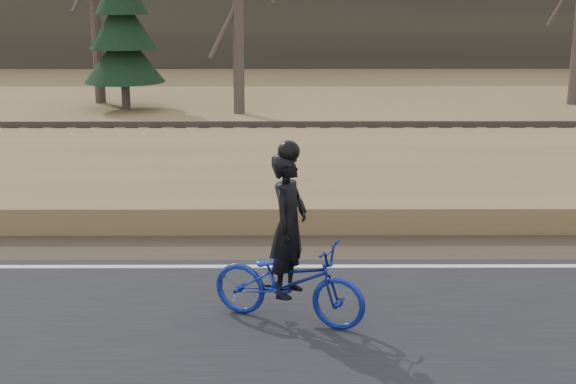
{
  "coord_description": "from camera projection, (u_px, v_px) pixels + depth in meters",
  "views": [
    {
      "loc": [
        -2.79,
        -10.73,
        4.05
      ],
      "look_at": [
        -2.75,
        0.5,
        1.1
      ],
      "focal_mm": 50.0,
      "sensor_mm": 36.0,
      "label": 1
    }
  ],
  "objects": [
    {
      "name": "conifer",
      "position": [
        122.0,
        23.0,
        25.66
      ],
      "size": [
        2.6,
        2.6,
        5.86
      ],
      "color": "brown",
      "rests_on": "ground"
    },
    {
      "name": "shoulder",
      "position": [
        463.0,
        247.0,
        12.57
      ],
      "size": [
        120.0,
        1.6,
        0.04
      ],
      "primitive_type": "cube",
      "color": "#473A2B",
      "rests_on": "ground"
    },
    {
      "name": "railroad",
      "position": [
        402.0,
        135.0,
        19.02
      ],
      "size": [
        120.0,
        2.4,
        0.29
      ],
      "color": "black",
      "rests_on": "ballast"
    },
    {
      "name": "ballast",
      "position": [
        402.0,
        148.0,
        19.09
      ],
      "size": [
        120.0,
        3.0,
        0.45
      ],
      "primitive_type": "cube",
      "color": "slate",
      "rests_on": "ground"
    },
    {
      "name": "embankment",
      "position": [
        430.0,
        187.0,
        15.42
      ],
      "size": [
        120.0,
        5.0,
        0.44
      ],
      "primitive_type": "cube",
      "color": "olive",
      "rests_on": "ground"
    },
    {
      "name": "road",
      "position": [
        533.0,
        352.0,
        8.99
      ],
      "size": [
        120.0,
        6.0,
        0.06
      ],
      "primitive_type": "cube",
      "color": "black",
      "rests_on": "ground"
    },
    {
      "name": "treeline_backdrop",
      "position": [
        341.0,
        4.0,
        39.67
      ],
      "size": [
        120.0,
        4.0,
        6.0
      ],
      "primitive_type": "cube",
      "color": "#383328",
      "rests_on": "ground"
    },
    {
      "name": "edge_line",
      "position": [
        478.0,
        266.0,
        11.59
      ],
      "size": [
        120.0,
        0.12,
        0.01
      ],
      "primitive_type": "cube",
      "color": "silver",
      "rests_on": "road"
    },
    {
      "name": "ground",
      "position": [
        481.0,
        275.0,
        11.41
      ],
      "size": [
        120.0,
        120.0,
        0.0
      ],
      "primitive_type": "plane",
      "color": "olive",
      "rests_on": "ground"
    },
    {
      "name": "cyclist",
      "position": [
        289.0,
        266.0,
        9.57
      ],
      "size": [
        2.04,
        1.35,
        2.23
      ],
      "rotation": [
        0.0,
        0.0,
        1.19
      ],
      "color": "navy",
      "rests_on": "road"
    }
  ]
}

